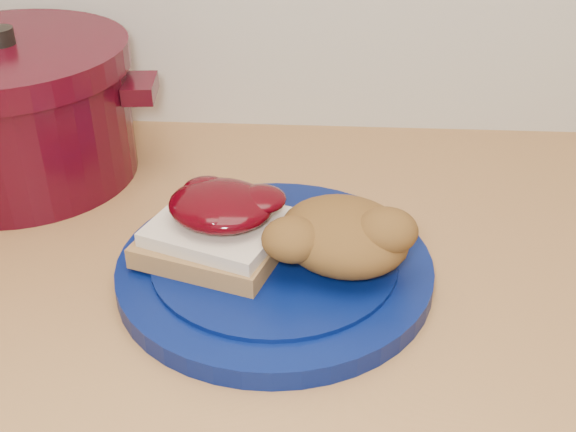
{
  "coord_description": "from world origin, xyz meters",
  "views": [
    {
      "loc": [
        -0.01,
        1.0,
        1.27
      ],
      "look_at": [
        -0.04,
        1.51,
        0.95
      ],
      "focal_mm": 45.0,
      "sensor_mm": 36.0,
      "label": 1
    }
  ],
  "objects": [
    {
      "name": "dutch_oven",
      "position": [
        -0.33,
        1.66,
        0.97
      ],
      "size": [
        0.3,
        0.27,
        0.16
      ],
      "rotation": [
        0.0,
        0.0,
        0.1
      ],
      "color": "#38050F",
      "rests_on": "wood_countertop"
    },
    {
      "name": "sandwich",
      "position": [
        -0.1,
        1.5,
        0.95
      ],
      "size": [
        0.14,
        0.13,
        0.06
      ],
      "rotation": [
        0.0,
        0.0,
        -0.41
      ],
      "color": "olive",
      "rests_on": "plate"
    },
    {
      "name": "plate",
      "position": [
        -0.05,
        1.49,
        0.91
      ],
      "size": [
        0.35,
        0.35,
        0.02
      ],
      "primitive_type": "cylinder",
      "rotation": [
        0.0,
        0.0,
        -0.41
      ],
      "color": "#05114B",
      "rests_on": "wood_countertop"
    },
    {
      "name": "stuffing_mound",
      "position": [
        0.01,
        1.48,
        0.95
      ],
      "size": [
        0.14,
        0.13,
        0.05
      ],
      "primitive_type": "ellipsoid",
      "rotation": [
        0.0,
        0.0,
        -0.41
      ],
      "color": "brown",
      "rests_on": "plate"
    },
    {
      "name": "pepper_grinder",
      "position": [
        -0.28,
        1.66,
        0.97
      ],
      "size": [
        0.07,
        0.07,
        0.13
      ],
      "rotation": [
        0.0,
        0.0,
        -0.23
      ],
      "color": "black",
      "rests_on": "wood_countertop"
    }
  ]
}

